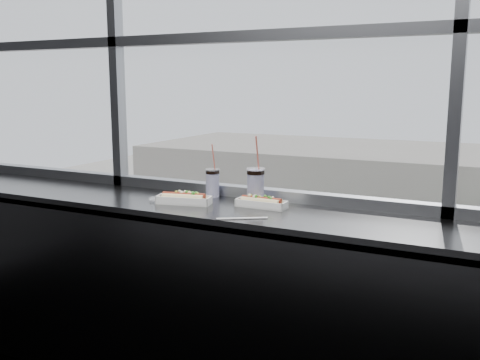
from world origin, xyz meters
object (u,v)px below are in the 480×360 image
at_px(pedestrian_b, 427,289).
at_px(tree_center, 465,249).
at_px(hotdog_tray_right, 261,202).
at_px(loose_straw, 242,218).
at_px(soda_cup_left, 213,181).
at_px(car_far_a, 302,296).
at_px(wrapper, 158,199).
at_px(tree_left, 304,234).
at_px(hotdog_tray_left, 184,198).
at_px(soda_cup_right, 256,184).
at_px(car_near_a, 114,333).

relative_size(pedestrian_b, tree_center, 0.34).
bearing_deg(hotdog_tray_right, loose_straw, -85.73).
bearing_deg(tree_center, soda_cup_left, -90.06).
distance_m(car_far_a, tree_center, 9.33).
xyz_separation_m(hotdog_tray_right, soda_cup_left, (-0.36, 0.12, 0.06)).
bearing_deg(wrapper, tree_left, 107.76).
bearing_deg(hotdog_tray_left, hotdog_tray_right, 2.22).
bearing_deg(soda_cup_left, tree_left, 108.30).
height_order(wrapper, tree_left, wrapper).
bearing_deg(wrapper, soda_cup_right, 19.90).
height_order(car_far_a, pedestrian_b, car_far_a).
bearing_deg(tree_left, pedestrian_b, 4.61).
distance_m(loose_straw, tree_center, 29.65).
height_order(hotdog_tray_left, hotdog_tray_right, hotdog_tray_left).
distance_m(car_near_a, tree_center, 19.09).
distance_m(soda_cup_left, wrapper, 0.33).
relative_size(hotdog_tray_left, tree_center, 0.05).
xyz_separation_m(soda_cup_left, car_far_a, (-7.95, 24.08, -11.04)).
distance_m(hotdog_tray_right, car_far_a, 27.85).
relative_size(pedestrian_b, tree_left, 0.37).
relative_size(hotdog_tray_right, tree_left, 0.05).
distance_m(hotdog_tray_left, car_near_a, 24.49).
bearing_deg(loose_straw, soda_cup_right, 72.45).
xyz_separation_m(loose_straw, car_far_a, (-8.33, 24.48, -10.95)).
xyz_separation_m(soda_cup_right, wrapper, (-0.51, -0.19, -0.10)).
height_order(pedestrian_b, tree_center, tree_center).
distance_m(hotdog_tray_left, car_far_a, 27.83).
distance_m(loose_straw, car_far_a, 28.08).
distance_m(soda_cup_left, pedestrian_b, 30.84).
xyz_separation_m(car_far_a, tree_left, (-1.34, 4.00, 2.40)).
xyz_separation_m(loose_straw, tree_center, (-0.36, 28.48, -8.24)).
xyz_separation_m(wrapper, pedestrian_b, (-1.69, 28.93, -11.10)).
distance_m(wrapper, pedestrian_b, 31.03).
bearing_deg(car_near_a, car_far_a, -44.95).
height_order(hotdog_tray_right, car_far_a, hotdog_tray_right).
height_order(soda_cup_left, car_near_a, soda_cup_left).
xyz_separation_m(soda_cup_left, wrapper, (-0.21, -0.24, -0.08)).
distance_m(car_far_a, tree_left, 4.85).
height_order(soda_cup_left, soda_cup_right, soda_cup_right).
xyz_separation_m(pedestrian_b, tree_center, (1.93, -0.60, 2.85)).
distance_m(hotdog_tray_right, wrapper, 0.59).
bearing_deg(pedestrian_b, tree_left, -85.39).
bearing_deg(tree_center, car_far_a, -153.36).
bearing_deg(tree_center, wrapper, -90.49).
xyz_separation_m(car_near_a, tree_left, (5.25, 12.00, 2.53)).
bearing_deg(tree_center, pedestrian_b, 162.80).
bearing_deg(soda_cup_left, soda_cup_right, -11.22).
bearing_deg(car_near_a, tree_center, -55.97).
bearing_deg(hotdog_tray_right, hotdog_tray_left, -165.19).
xyz_separation_m(hotdog_tray_right, soda_cup_right, (-0.06, 0.06, 0.08)).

